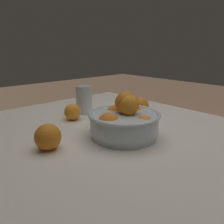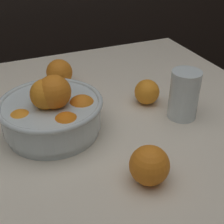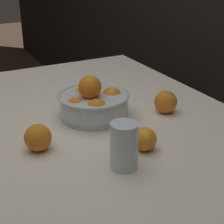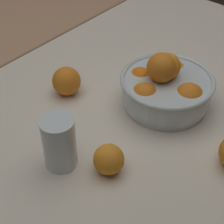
# 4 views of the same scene
# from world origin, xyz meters

# --- Properties ---
(dining_table) EXTENTS (1.30, 0.98, 0.76)m
(dining_table) POSITION_xyz_m (0.00, 0.00, 0.69)
(dining_table) COLOR beige
(dining_table) RESTS_ON ground_plane
(fruit_bowl) EXTENTS (0.25, 0.25, 0.16)m
(fruit_bowl) POSITION_xyz_m (0.02, -0.00, 0.82)
(fruit_bowl) COLOR silver
(fruit_bowl) RESTS_ON dining_table
(juice_glass) EXTENTS (0.08, 0.08, 0.13)m
(juice_glass) POSITION_xyz_m (0.35, -0.07, 0.82)
(juice_glass) COLOR #F4A314
(juice_glass) RESTS_ON dining_table
(orange_loose_near_bowl) EXTENTS (0.08, 0.08, 0.08)m
(orange_loose_near_bowl) POSITION_xyz_m (0.15, -0.24, 0.80)
(orange_loose_near_bowl) COLOR orange
(orange_loose_near_bowl) RESTS_ON dining_table
(orange_loose_front) EXTENTS (0.07, 0.07, 0.07)m
(orange_loose_front) POSITION_xyz_m (0.30, 0.03, 0.80)
(orange_loose_front) COLOR orange
(orange_loose_front) RESTS_ON dining_table
(orange_loose_aside) EXTENTS (0.08, 0.08, 0.08)m
(orange_loose_aside) POSITION_xyz_m (0.10, 0.24, 0.80)
(orange_loose_aside) COLOR orange
(orange_loose_aside) RESTS_ON dining_table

